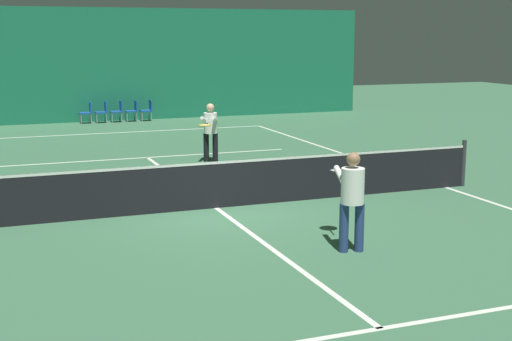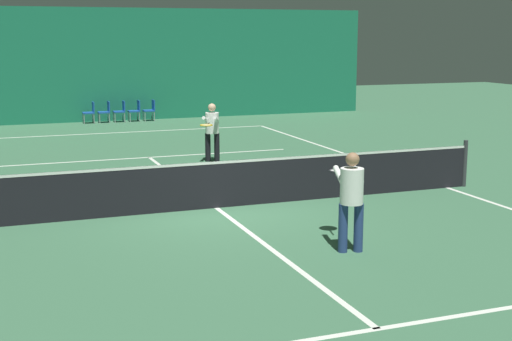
{
  "view_description": "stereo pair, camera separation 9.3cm",
  "coord_description": "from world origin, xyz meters",
  "px_view_note": "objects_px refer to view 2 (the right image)",
  "views": [
    {
      "loc": [
        -4.21,
        -13.3,
        3.44
      ],
      "look_at": [
        0.46,
        -1.05,
        0.93
      ],
      "focal_mm": 50.0,
      "sensor_mm": 36.0,
      "label": 1
    },
    {
      "loc": [
        -4.13,
        -13.33,
        3.44
      ],
      "look_at": [
        0.46,
        -1.05,
        0.93
      ],
      "focal_mm": 50.0,
      "sensor_mm": 36.0,
      "label": 2
    }
  ],
  "objects_px": {
    "courtside_chair_1": "(106,110)",
    "player_far": "(212,128)",
    "player_near": "(351,194)",
    "courtside_chair_3": "(136,109)",
    "courtside_chair_0": "(90,111)",
    "courtside_chair_4": "(150,109)",
    "tennis_net": "(216,183)",
    "courtside_chair_2": "(121,110)"
  },
  "relations": [
    {
      "from": "courtside_chair_1",
      "to": "courtside_chair_4",
      "type": "relative_size",
      "value": 1.0
    },
    {
      "from": "tennis_net",
      "to": "player_far",
      "type": "xyz_separation_m",
      "value": [
        1.48,
        5.13,
        0.42
      ]
    },
    {
      "from": "tennis_net",
      "to": "player_far",
      "type": "bearing_deg",
      "value": 73.89
    },
    {
      "from": "courtside_chair_1",
      "to": "courtside_chair_0",
      "type": "bearing_deg",
      "value": -90.0
    },
    {
      "from": "tennis_net",
      "to": "courtside_chair_0",
      "type": "height_order",
      "value": "tennis_net"
    },
    {
      "from": "player_near",
      "to": "player_far",
      "type": "bearing_deg",
      "value": 12.08
    },
    {
      "from": "courtside_chair_1",
      "to": "player_far",
      "type": "bearing_deg",
      "value": 7.9
    },
    {
      "from": "player_far",
      "to": "courtside_chair_2",
      "type": "relative_size",
      "value": 1.9
    },
    {
      "from": "courtside_chair_4",
      "to": "courtside_chair_2",
      "type": "bearing_deg",
      "value": -90.0
    },
    {
      "from": "tennis_net",
      "to": "player_near",
      "type": "bearing_deg",
      "value": -71.83
    },
    {
      "from": "tennis_net",
      "to": "courtside_chair_1",
      "type": "distance_m",
      "value": 15.0
    },
    {
      "from": "player_near",
      "to": "courtside_chair_0",
      "type": "relative_size",
      "value": 1.93
    },
    {
      "from": "player_far",
      "to": "courtside_chair_1",
      "type": "relative_size",
      "value": 1.9
    },
    {
      "from": "courtside_chair_3",
      "to": "courtside_chair_1",
      "type": "bearing_deg",
      "value": -90.0
    },
    {
      "from": "player_far",
      "to": "tennis_net",
      "type": "bearing_deg",
      "value": 9.69
    },
    {
      "from": "courtside_chair_2",
      "to": "courtside_chair_4",
      "type": "relative_size",
      "value": 1.0
    },
    {
      "from": "courtside_chair_1",
      "to": "courtside_chair_2",
      "type": "bearing_deg",
      "value": 90.0
    },
    {
      "from": "player_far",
      "to": "courtside_chair_0",
      "type": "height_order",
      "value": "player_far"
    },
    {
      "from": "player_near",
      "to": "courtside_chair_3",
      "type": "bearing_deg",
      "value": 13.78
    },
    {
      "from": "player_near",
      "to": "courtside_chair_1",
      "type": "xyz_separation_m",
      "value": [
        -1.04,
        18.52,
        -0.46
      ]
    },
    {
      "from": "courtside_chair_2",
      "to": "player_far",
      "type": "bearing_deg",
      "value": 4.47
    },
    {
      "from": "courtside_chair_3",
      "to": "courtside_chair_0",
      "type": "bearing_deg",
      "value": -90.0
    },
    {
      "from": "courtside_chair_0",
      "to": "courtside_chair_4",
      "type": "relative_size",
      "value": 1.0
    },
    {
      "from": "courtside_chair_2",
      "to": "courtside_chair_3",
      "type": "xyz_separation_m",
      "value": [
        0.6,
        0.0,
        0.0
      ]
    },
    {
      "from": "courtside_chair_2",
      "to": "courtside_chair_1",
      "type": "bearing_deg",
      "value": -90.0
    },
    {
      "from": "courtside_chair_0",
      "to": "courtside_chair_2",
      "type": "xyz_separation_m",
      "value": [
        1.2,
        0.0,
        0.0
      ]
    },
    {
      "from": "player_far",
      "to": "player_near",
      "type": "bearing_deg",
      "value": 23.63
    },
    {
      "from": "player_near",
      "to": "courtside_chair_2",
      "type": "distance_m",
      "value": 18.53
    },
    {
      "from": "player_near",
      "to": "courtside_chair_4",
      "type": "height_order",
      "value": "player_near"
    },
    {
      "from": "player_near",
      "to": "courtside_chair_3",
      "type": "relative_size",
      "value": 1.93
    },
    {
      "from": "player_near",
      "to": "courtside_chair_1",
      "type": "relative_size",
      "value": 1.93
    },
    {
      "from": "courtside_chair_3",
      "to": "courtside_chair_4",
      "type": "height_order",
      "value": "same"
    },
    {
      "from": "player_far",
      "to": "courtside_chair_1",
      "type": "height_order",
      "value": "player_far"
    },
    {
      "from": "tennis_net",
      "to": "courtside_chair_2",
      "type": "xyz_separation_m",
      "value": [
        0.71,
        15.0,
        -0.03
      ]
    },
    {
      "from": "tennis_net",
      "to": "courtside_chair_1",
      "type": "xyz_separation_m",
      "value": [
        0.11,
        15.0,
        -0.03
      ]
    },
    {
      "from": "player_far",
      "to": "courtside_chair_2",
      "type": "bearing_deg",
      "value": -149.73
    },
    {
      "from": "player_far",
      "to": "courtside_chair_0",
      "type": "xyz_separation_m",
      "value": [
        -1.97,
        9.88,
        -0.44
      ]
    },
    {
      "from": "player_near",
      "to": "courtside_chair_3",
      "type": "height_order",
      "value": "player_near"
    },
    {
      "from": "courtside_chair_0",
      "to": "courtside_chair_2",
      "type": "height_order",
      "value": "same"
    },
    {
      "from": "tennis_net",
      "to": "courtside_chair_3",
      "type": "xyz_separation_m",
      "value": [
        1.31,
        15.0,
        -0.03
      ]
    },
    {
      "from": "courtside_chair_2",
      "to": "tennis_net",
      "type": "bearing_deg",
      "value": -2.7
    },
    {
      "from": "tennis_net",
      "to": "courtside_chair_2",
      "type": "distance_m",
      "value": 15.02
    }
  ]
}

